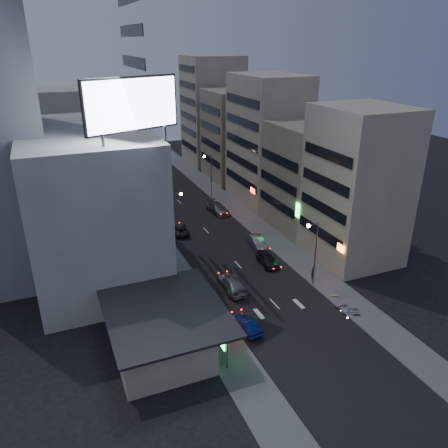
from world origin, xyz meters
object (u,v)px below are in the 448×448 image
road_car_silver (232,283)px  scooter_silver_b (337,291)px  parked_car_right_mid (257,242)px  scooter_black_b (345,300)px  parked_car_right_near (267,259)px  parked_car_left (180,230)px  person (313,273)px  scooter_silver_a (359,308)px  scooter_black_a (359,308)px  road_car_blue (246,325)px  parked_car_right_far (217,208)px  scooter_blue (358,304)px

road_car_silver → scooter_silver_b: road_car_silver is taller
parked_car_right_mid → scooter_black_b: parked_car_right_mid is taller
parked_car_right_near → road_car_silver: bearing=-146.0°
parked_car_left → parked_car_right_near: bearing=125.9°
parked_car_right_near → scooter_black_b: 12.27m
scooter_black_b → parked_car_left: bearing=13.1°
person → scooter_silver_a: size_ratio=0.76×
parked_car_left → road_car_silver: (0.83, -17.68, 0.17)m
scooter_black_b → scooter_silver_b: (0.32, 1.88, -0.06)m
road_car_silver → scooter_black_a: road_car_silver is taller
road_car_silver → scooter_black_a: size_ratio=2.86×
road_car_blue → parked_car_left: bearing=-97.5°
scooter_silver_b → person: bearing=32.0°
person → scooter_black_a: (0.59, -8.08, -0.18)m
parked_car_right_mid → person: bearing=-72.2°
parked_car_right_mid → scooter_black_a: parked_car_right_mid is taller
parked_car_right_near → scooter_black_b: parked_car_right_near is taller
road_car_silver → parked_car_right_mid: bearing=-128.4°
road_car_silver → scooter_silver_b: (10.66, -5.94, -0.20)m
parked_car_right_near → parked_car_left: 15.71m
parked_car_right_near → parked_car_right_mid: bearing=81.2°
person → scooter_silver_a: (0.57, -8.18, -0.15)m
parked_car_right_far → road_car_blue: parked_car_right_far is taller
parked_car_right_near → person: 6.51m
parked_car_right_mid → parked_car_right_far: size_ratio=0.82×
parked_car_right_near → road_car_silver: (-6.75, -3.92, 0.04)m
scooter_black_a → scooter_silver_a: (-0.02, -0.10, 0.03)m
road_car_silver → person: person is taller
scooter_black_a → scooter_silver_b: 3.82m
parked_car_right_near → road_car_silver: road_car_silver is taller
scooter_black_a → road_car_blue: bearing=100.1°
scooter_silver_a → parked_car_right_mid: bearing=27.8°
road_car_blue → parked_car_right_near: bearing=-131.6°
scooter_black_a → road_car_silver: bearing=66.8°
parked_car_right_far → parked_car_right_mid: bearing=-95.8°
road_car_blue → scooter_silver_b: (12.47, 1.81, -0.07)m
parked_car_left → scooter_silver_a: 29.82m
scooter_black_a → scooter_silver_b: (0.01, 3.82, -0.11)m
parked_car_left → road_car_blue: road_car_blue is taller
person → scooter_silver_b: 4.31m
parked_car_right_mid → scooter_silver_b: parked_car_right_mid is taller
scooter_blue → scooter_silver_b: size_ratio=1.13×
parked_car_left → scooter_silver_a: scooter_silver_a is taller
road_car_blue → scooter_silver_a: 12.62m
parked_car_right_far → scooter_blue: size_ratio=3.13×
parked_car_right_near → parked_car_left: (-7.58, 13.76, -0.13)m
parked_car_right_near → parked_car_left: bearing=122.7°
parked_car_right_near → person: (3.30, -5.60, 0.13)m
parked_car_right_far → scooter_black_a: bearing=-91.7°
parked_car_right_mid → parked_car_left: 12.25m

